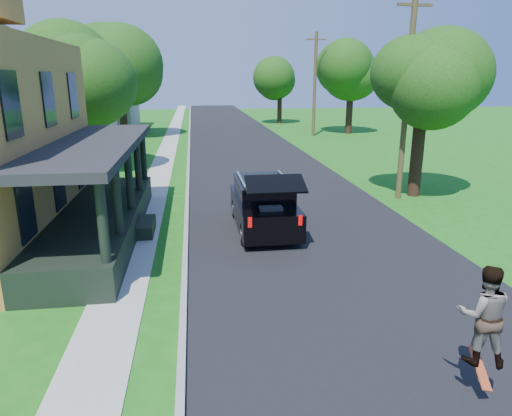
{
  "coord_description": "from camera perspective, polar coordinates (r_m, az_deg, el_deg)",
  "views": [
    {
      "loc": [
        -3.68,
        -8.83,
        5.02
      ],
      "look_at": [
        -2.07,
        3.0,
        1.61
      ],
      "focal_mm": 32.0,
      "sensor_mm": 36.0,
      "label": 1
    }
  ],
  "objects": [
    {
      "name": "ground",
      "position": [
        10.81,
        13.43,
        -12.22
      ],
      "size": [
        140.0,
        140.0,
        0.0
      ],
      "primitive_type": "plane",
      "color": "#196213",
      "rests_on": "ground"
    },
    {
      "name": "street",
      "position": [
        29.5,
        -0.5,
        6.14
      ],
      "size": [
        8.0,
        120.0,
        0.02
      ],
      "primitive_type": "cube",
      "color": "black",
      "rests_on": "ground"
    },
    {
      "name": "curb",
      "position": [
        29.27,
        -8.43,
        5.89
      ],
      "size": [
        0.15,
        120.0,
        0.12
      ],
      "primitive_type": "cube",
      "color": "gray",
      "rests_on": "ground"
    },
    {
      "name": "sidewalk",
      "position": [
        29.33,
        -11.47,
        5.76
      ],
      "size": [
        1.3,
        120.0,
        0.03
      ],
      "primitive_type": "cube",
      "color": "#9A9B92",
      "rests_on": "ground"
    },
    {
      "name": "front_walk",
      "position": [
        16.7,
        -27.78,
        -3.46
      ],
      "size": [
        6.5,
        1.2,
        0.03
      ],
      "primitive_type": "cube",
      "color": "#9A9B92",
      "rests_on": "ground"
    },
    {
      "name": "neighbor_house_mid",
      "position": [
        34.28,
        -25.12,
        13.1
      ],
      "size": [
        12.78,
        12.78,
        8.3
      ],
      "color": "#A59F92",
      "rests_on": "ground"
    },
    {
      "name": "neighbor_house_far",
      "position": [
        49.82,
        -19.76,
        14.08
      ],
      "size": [
        12.78,
        12.78,
        8.3
      ],
      "color": "#A59F92",
      "rests_on": "ground"
    },
    {
      "name": "black_suv",
      "position": [
        15.52,
        0.96,
        0.43
      ],
      "size": [
        1.89,
        4.89,
        2.28
      ],
      "rotation": [
        0.0,
        0.0,
        0.0
      ],
      "color": "black",
      "rests_on": "ground"
    },
    {
      "name": "skateboarder",
      "position": [
        8.11,
        26.56,
        -11.85
      ],
      "size": [
        0.96,
        0.84,
        1.65
      ],
      "rotation": [
        0.0,
        0.0,
        2.83
      ],
      "color": "black",
      "rests_on": "ground"
    },
    {
      "name": "skateboard",
      "position": [
        8.65,
        26.19,
        -17.63
      ],
      "size": [
        0.27,
        0.64,
        0.49
      ],
      "rotation": [
        0.0,
        0.0,
        0.11
      ],
      "color": "#AF350F",
      "rests_on": "ground"
    },
    {
      "name": "tree_left_mid",
      "position": [
        26.89,
        -20.92,
        16.14
      ],
      "size": [
        7.47,
        7.16,
        8.64
      ],
      "rotation": [
        0.0,
        0.0,
        0.41
      ],
      "color": "black",
      "rests_on": "ground"
    },
    {
      "name": "tree_left_far",
      "position": [
        43.04,
        -16.78,
        16.94
      ],
      "size": [
        8.49,
        8.64,
        10.04
      ],
      "rotation": [
        0.0,
        0.0,
        -0.32
      ],
      "color": "black",
      "rests_on": "ground"
    },
    {
      "name": "tree_right_near",
      "position": [
        20.86,
        20.13,
        14.56
      ],
      "size": [
        5.27,
        4.87,
        7.12
      ],
      "rotation": [
        0.0,
        0.0,
        0.25
      ],
      "color": "black",
      "rests_on": "ground"
    },
    {
      "name": "tree_right_mid",
      "position": [
        44.14,
        11.8,
        16.75
      ],
      "size": [
        6.27,
        6.35,
        8.86
      ],
      "rotation": [
        0.0,
        0.0,
        -0.19
      ],
      "color": "black",
      "rests_on": "ground"
    },
    {
      "name": "tree_right_far",
      "position": [
        53.22,
        2.96,
        15.78
      ],
      "size": [
        6.44,
        6.2,
        7.65
      ],
      "rotation": [
        0.0,
        0.0,
        0.33
      ],
      "color": "black",
      "rests_on": "ground"
    },
    {
      "name": "utility_pole_near",
      "position": [
        20.12,
        18.32,
        13.05
      ],
      "size": [
        1.45,
        0.25,
        8.3
      ],
      "rotation": [
        0.0,
        0.0,
        0.04
      ],
      "color": "#3F331D",
      "rests_on": "ground"
    },
    {
      "name": "utility_pole_far",
      "position": [
        41.6,
        7.36,
        15.18
      ],
      "size": [
        1.69,
        0.29,
        8.83
      ],
      "rotation": [
        0.0,
        0.0,
        -0.06
      ],
      "color": "#3F331D",
      "rests_on": "ground"
    }
  ]
}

